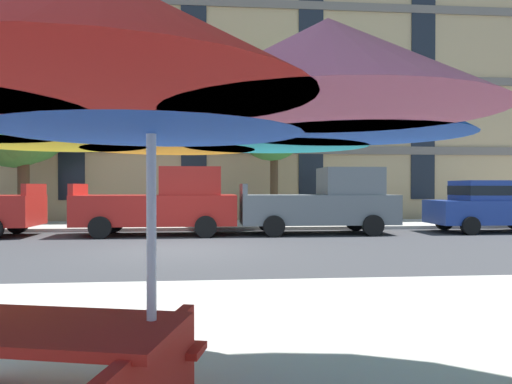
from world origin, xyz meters
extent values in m
plane|color=#38383A|center=(0.00, 0.00, 0.00)|extent=(120.00, 120.00, 0.00)
cube|color=#B2ADA3|center=(0.00, 6.80, 0.06)|extent=(56.00, 3.60, 0.12)
cube|color=tan|center=(0.00, 15.00, 8.00)|extent=(36.17, 12.00, 16.00)
cube|color=#6B6056|center=(0.00, 8.96, 3.20)|extent=(35.45, 0.08, 0.36)
cube|color=#6B6056|center=(0.00, 8.96, 6.40)|extent=(35.45, 0.08, 0.36)
cube|color=#6B6056|center=(0.00, 8.96, 9.60)|extent=(35.45, 0.08, 0.36)
cube|color=black|center=(-5.17, 8.97, 8.40)|extent=(1.10, 0.06, 14.80)
cube|color=black|center=(0.00, 8.97, 8.40)|extent=(1.10, 0.06, 14.80)
cube|color=black|center=(5.17, 8.97, 8.40)|extent=(1.10, 0.06, 14.80)
cube|color=black|center=(10.33, 8.97, 8.40)|extent=(1.10, 0.06, 14.80)
cube|color=#B21E19|center=(-4.80, 3.70, 1.48)|extent=(0.16, 1.75, 0.36)
cylinder|color=black|center=(-5.69, 4.65, 0.34)|extent=(0.68, 0.22, 0.68)
cube|color=#B21E19|center=(-0.98, 3.70, 0.82)|extent=(5.10, 1.90, 0.96)
cube|color=#B21E19|center=(0.12, 3.70, 1.75)|extent=(1.90, 1.75, 0.90)
cube|color=#B21E19|center=(-3.45, 3.70, 1.48)|extent=(0.16, 1.75, 0.36)
cylinder|color=black|center=(-2.56, 2.75, 0.34)|extent=(0.68, 0.22, 0.68)
cylinder|color=black|center=(-2.56, 4.65, 0.34)|extent=(0.68, 0.22, 0.68)
cylinder|color=black|center=(0.60, 2.75, 0.34)|extent=(0.68, 0.22, 0.68)
cylinder|color=black|center=(0.60, 4.65, 0.34)|extent=(0.68, 0.22, 0.68)
cube|color=slate|center=(4.29, 3.70, 0.82)|extent=(5.10, 1.90, 0.96)
cube|color=slate|center=(5.39, 3.70, 1.75)|extent=(1.90, 1.75, 0.90)
cube|color=slate|center=(1.82, 3.70, 1.48)|extent=(0.16, 1.75, 0.36)
cylinder|color=black|center=(2.71, 2.75, 0.34)|extent=(0.68, 0.22, 0.68)
cylinder|color=black|center=(2.71, 4.65, 0.34)|extent=(0.68, 0.22, 0.68)
cylinder|color=black|center=(5.87, 2.75, 0.34)|extent=(0.68, 0.22, 0.68)
cylinder|color=black|center=(5.87, 4.65, 0.34)|extent=(0.68, 0.22, 0.68)
cube|color=navy|center=(10.51, 3.70, 0.70)|extent=(4.40, 1.76, 0.80)
cube|color=navy|center=(10.36, 3.70, 1.44)|extent=(2.30, 1.55, 0.68)
cube|color=black|center=(10.36, 3.70, 1.44)|extent=(2.32, 1.57, 0.32)
cylinder|color=black|center=(9.14, 4.58, 0.30)|extent=(0.60, 0.22, 0.60)
cylinder|color=black|center=(9.14, 2.82, 0.30)|extent=(0.60, 0.22, 0.60)
cylinder|color=#4C3823|center=(-6.32, 6.84, 1.41)|extent=(0.42, 0.42, 2.81)
sphere|color=#387F33|center=(-6.69, 6.88, 3.81)|extent=(3.07, 3.07, 3.07)
sphere|color=#387F33|center=(-6.17, 6.68, 4.13)|extent=(3.39, 3.39, 3.39)
sphere|color=#387F33|center=(-6.22, 7.10, 4.44)|extent=(2.24, 2.24, 2.24)
sphere|color=#387F33|center=(-6.07, 6.88, 4.51)|extent=(2.38, 2.38, 2.38)
cylinder|color=#4C3823|center=(3.21, 6.60, 1.40)|extent=(0.31, 0.31, 2.80)
sphere|color=#387F33|center=(3.50, 6.56, 4.13)|extent=(2.42, 2.42, 2.42)
sphere|color=#387F33|center=(3.08, 6.41, 3.98)|extent=(2.82, 2.82, 2.82)
cylinder|color=silver|center=(0.45, -9.00, 1.16)|extent=(0.06, 0.06, 2.32)
cone|color=blue|center=(1.69, -9.00, 2.11)|extent=(1.48, 1.48, 0.42)
cone|color=#199EB2|center=(1.32, -8.13, 2.11)|extent=(1.48, 1.48, 0.42)
cone|color=orange|center=(0.45, -7.76, 2.11)|extent=(1.48, 1.48, 0.42)
cone|color=yellow|center=(-0.43, -8.13, 2.11)|extent=(1.48, 1.48, 0.42)
cone|color=red|center=(0.45, -10.24, 2.11)|extent=(1.48, 1.48, 0.42)
cone|color=#E5668C|center=(1.32, -9.87, 2.11)|extent=(1.48, 1.48, 0.42)
cone|color=blue|center=(0.45, -9.00, 2.15)|extent=(1.85, 1.85, 0.50)
cube|color=red|center=(-0.28, -9.01, 0.74)|extent=(1.94, 1.20, 0.06)
cube|color=red|center=(-0.13, -8.40, 0.44)|extent=(1.82, 0.70, 0.05)
camera|label=1|loc=(0.82, -11.93, 1.58)|focal=33.48mm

